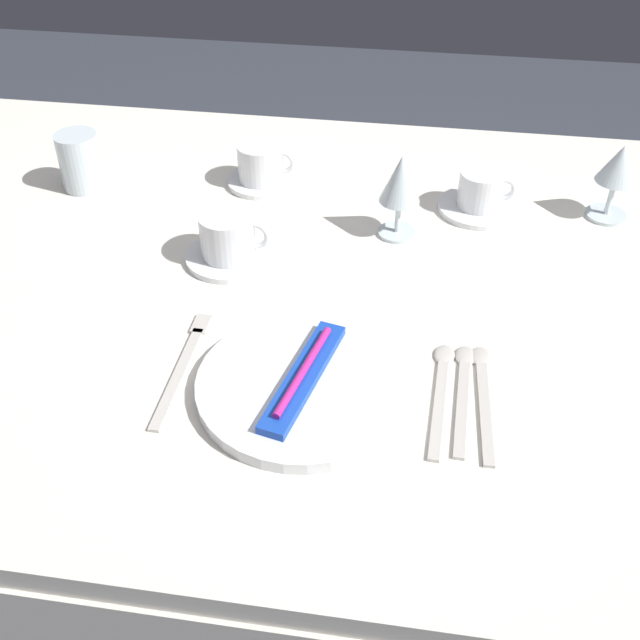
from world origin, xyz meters
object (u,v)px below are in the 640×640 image
fork_outer (184,363)px  drink_tumbler (81,165)px  spoon_tea (483,387)px  wine_glass_centre (618,169)px  wine_glass_left (400,183)px  toothbrush_package (306,376)px  spoon_soup (441,384)px  dinner_plate (306,386)px  coffee_cup_right (261,162)px  coffee_cup_far (228,235)px  spoon_dessert (463,384)px  coffee_cup_left (481,189)px

fork_outer → drink_tumbler: bearing=125.8°
spoon_tea → wine_glass_centre: bearing=65.0°
wine_glass_left → toothbrush_package: bearing=-103.0°
spoon_soup → spoon_tea: bearing=2.4°
dinner_plate → wine_glass_centre: size_ratio=2.10×
spoon_tea → drink_tumbler: 0.82m
wine_glass_left → coffee_cup_right: bearing=153.0°
toothbrush_package → coffee_cup_right: coffee_cup_right is taller
dinner_plate → coffee_cup_far: size_ratio=2.51×
spoon_dessert → wine_glass_left: bearing=107.9°
fork_outer → spoon_tea: size_ratio=1.07×
spoon_soup → coffee_cup_left: bearing=83.5°
fork_outer → coffee_cup_far: coffee_cup_far is taller
wine_glass_centre → wine_glass_left: size_ratio=0.92×
coffee_cup_left → spoon_dessert: bearing=-92.9°
wine_glass_centre → toothbrush_package: bearing=-131.6°
dinner_plate → coffee_cup_right: 0.54m
fork_outer → coffee_cup_right: coffee_cup_right is taller
fork_outer → wine_glass_left: size_ratio=1.58×
coffee_cup_right → drink_tumbler: (-0.31, -0.06, 0.00)m
spoon_tea → coffee_cup_right: bearing=129.4°
spoon_tea → coffee_cup_far: size_ratio=1.92×
wine_glass_left → coffee_cup_far: bearing=-156.3°
toothbrush_package → spoon_tea: bearing=9.4°
toothbrush_package → spoon_tea: toothbrush_package is taller
spoon_soup → coffee_cup_far: bearing=144.9°
spoon_tea → coffee_cup_left: bearing=90.3°
coffee_cup_right → spoon_tea: bearing=-50.6°
dinner_plate → fork_outer: bearing=171.9°
spoon_soup → spoon_dessert: 0.03m
coffee_cup_far → wine_glass_left: bearing=23.7°
coffee_cup_right → wine_glass_centre: 0.61m
coffee_cup_left → wine_glass_left: wine_glass_left is taller
spoon_soup → toothbrush_package: bearing=-168.4°
dinner_plate → spoon_soup: (0.17, 0.04, -0.01)m
spoon_tea → wine_glass_left: (-0.14, 0.35, 0.09)m
wine_glass_centre → coffee_cup_far: bearing=-159.9°
wine_glass_centre → spoon_dessert: bearing=-117.7°
toothbrush_package → drink_tumbler: drink_tumbler is taller
coffee_cup_right → wine_glass_centre: wine_glass_centre is taller
toothbrush_package → coffee_cup_left: (0.22, 0.48, 0.02)m
fork_outer → wine_glass_centre: 0.77m
fork_outer → drink_tumbler: drink_tumbler is taller
coffee_cup_far → toothbrush_package: bearing=-58.6°
coffee_cup_far → spoon_soup: bearing=-35.1°
toothbrush_package → dinner_plate: bearing=104.9°
coffee_cup_left → drink_tumbler: (-0.70, -0.03, 0.00)m
spoon_dessert → wine_glass_centre: bearing=62.3°
toothbrush_package → spoon_soup: toothbrush_package is taller
spoon_tea → drink_tumbler: (-0.71, 0.42, 0.04)m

